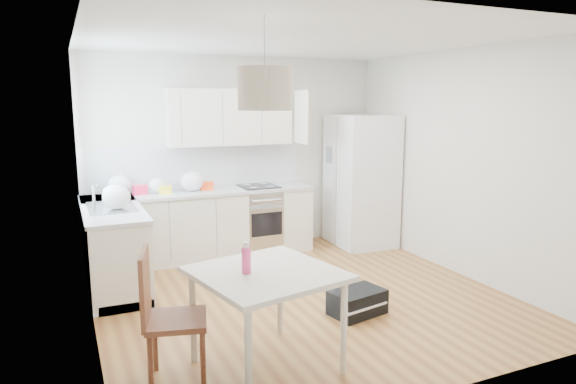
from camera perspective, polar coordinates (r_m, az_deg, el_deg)
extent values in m
plane|color=brown|center=(5.69, 1.44, -11.49)|extent=(4.20, 4.20, 0.00)
plane|color=white|center=(5.32, 1.57, 16.65)|extent=(4.20, 4.20, 0.00)
plane|color=beige|center=(7.28, -5.64, 4.20)|extent=(4.20, 0.00, 4.20)
plane|color=beige|center=(4.83, -21.60, 0.55)|extent=(0.00, 4.20, 4.20)
plane|color=beige|center=(6.52, 18.44, 3.04)|extent=(0.00, 4.20, 4.20)
cube|color=#BFE0F9|center=(5.94, -22.25, 6.05)|extent=(0.02, 1.00, 1.00)
cube|color=silver|center=(6.98, -9.41, -3.73)|extent=(3.00, 0.60, 0.88)
cube|color=silver|center=(6.22, -18.80, -5.87)|extent=(0.60, 1.80, 0.88)
cube|color=#B7BABD|center=(6.89, -9.52, -0.01)|extent=(3.02, 0.64, 0.04)
cube|color=#B7BABD|center=(6.11, -19.04, -1.72)|extent=(0.64, 1.82, 0.04)
cube|color=white|center=(7.12, -10.19, 2.83)|extent=(3.00, 0.01, 0.58)
cube|color=white|center=(6.04, -21.98, 0.96)|extent=(0.01, 1.80, 0.58)
cube|color=silver|center=(7.05, -6.47, 8.27)|extent=(1.70, 0.32, 0.75)
cube|color=beige|center=(4.01, -2.44, -9.04)|extent=(1.20, 1.20, 0.04)
cylinder|color=silver|center=(3.63, -4.40, -18.12)|extent=(0.05, 0.05, 0.76)
cylinder|color=silver|center=(4.09, 6.21, -14.75)|extent=(0.05, 0.05, 0.76)
cylinder|color=silver|center=(4.31, -10.52, -13.51)|extent=(0.05, 0.05, 0.76)
cylinder|color=silver|center=(4.70, -0.90, -11.27)|extent=(0.05, 0.05, 0.76)
cylinder|color=#E33F7E|center=(3.92, -4.67, -7.28)|extent=(0.09, 0.09, 0.25)
cube|color=black|center=(5.25, 7.70, -12.03)|extent=(0.59, 0.45, 0.24)
cylinder|color=tan|center=(3.83, -2.58, 11.39)|extent=(0.45, 0.45, 0.31)
ellipsoid|color=white|center=(6.78, -18.24, 0.73)|extent=(0.29, 0.24, 0.26)
ellipsoid|color=white|center=(6.80, -14.32, 0.68)|extent=(0.22, 0.18, 0.20)
ellipsoid|color=white|center=(6.84, -10.60, 1.18)|extent=(0.29, 0.25, 0.26)
ellipsoid|color=white|center=(6.32, -18.93, -0.18)|extent=(0.23, 0.20, 0.21)
ellipsoid|color=white|center=(5.91, -18.52, -0.55)|extent=(0.30, 0.25, 0.27)
cube|color=#F34715|center=(6.91, -9.03, 0.69)|extent=(0.17, 0.12, 0.11)
cube|color=yellow|center=(6.72, -13.45, 0.22)|extent=(0.16, 0.11, 0.11)
cube|color=red|center=(6.76, -16.14, 0.23)|extent=(0.19, 0.13, 0.12)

